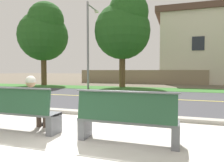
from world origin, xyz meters
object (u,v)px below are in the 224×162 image
Objects in this scene: bench_left at (18,111)px; streetlamp at (89,39)px; shade_tree_far_left at (44,32)px; seated_person_white at (34,101)px; shade_tree_left at (124,27)px; bench_right at (126,119)px.

bench_left is 0.28× the size of streetlamp.
shade_tree_far_left reaches higher than streetlamp.
shade_tree_left is (-1.06, 12.25, 4.18)m from seated_person_white.
bench_left is 1.51× the size of seated_person_white.
streetlamp is at bearing -152.29° from shade_tree_left.
shade_tree_far_left is at bearing 131.02° from bench_right.
streetlamp reaches higher than bench_right.
bench_right is at bearing 0.00° from bench_left.
seated_person_white is 0.19× the size of streetlamp.
shade_tree_far_left is (-10.73, 12.34, 4.38)m from bench_right.
seated_person_white is at bearing 175.52° from bench_right.
bench_right is 1.51× the size of seated_person_white.
shade_tree_far_left is (-5.01, 1.22, 1.02)m from streetlamp.
shade_tree_far_left is at bearing 123.80° from bench_left.
shade_tree_left is (-0.77, 12.42, 4.40)m from bench_left.
shade_tree_left is at bearing 27.71° from streetlamp.
bench_left is 2.47m from bench_right.
shade_tree_far_left is (-8.26, 12.34, 4.38)m from bench_left.
streetlamp is 0.89× the size of shade_tree_left.
seated_person_white is at bearing -85.07° from shade_tree_left.
streetlamp is (-5.72, 11.12, 3.36)m from bench_right.
seated_person_white is 0.17× the size of shade_tree_left.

